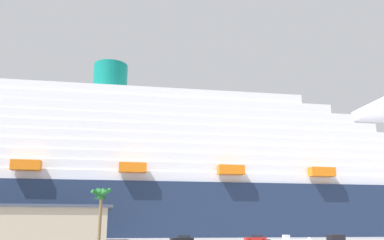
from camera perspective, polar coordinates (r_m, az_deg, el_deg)
The scene contains 5 objects.
ground_plane at distance 101.20m, azimuth 1.47°, elevation -16.51°, with size 600.00×600.00×0.00m, color gray.
cruise_ship at distance 140.83m, azimuth 2.68°, elevation -8.38°, with size 299.27×41.65×64.41m.
palm_tree at distance 72.90m, azimuth -12.63°, elevation -10.87°, with size 3.63×3.45×9.82m.
parked_car_red_hatchback at distance 89.85m, azimuth 8.88°, elevation -16.06°, with size 4.52×2.09×1.58m.
parked_car_black_coupe at distance 84.77m, azimuth -1.41°, elevation -16.32°, with size 4.80×2.70×1.58m.
Camera 1 is at (-16.54, -69.78, 3.39)m, focal length 38.07 mm.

